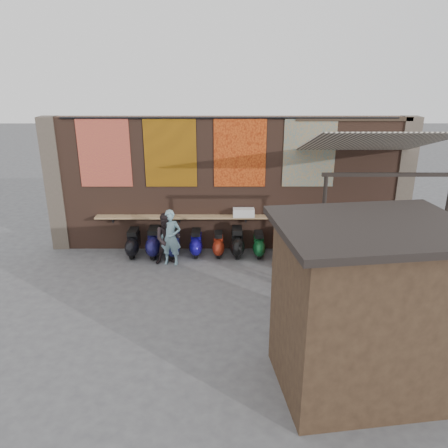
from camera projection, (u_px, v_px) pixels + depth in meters
name	position (u px, v px, depth m)	size (l,w,h in m)	color
ground	(230.00, 287.00, 11.21)	(70.00, 70.00, 0.00)	#474749
brick_wall	(229.00, 185.00, 13.08)	(10.00, 0.40, 4.00)	brown
pier_left	(56.00, 185.00, 13.07)	(0.50, 0.50, 4.00)	#4C4238
pier_right	(402.00, 184.00, 13.09)	(0.50, 0.50, 4.00)	#4C4238
eating_counter	(229.00, 217.00, 13.03)	(8.00, 0.32, 0.05)	#9E7A51
shelf_box	(244.00, 213.00, 12.96)	(0.63, 0.29, 0.24)	white
tapestry_redgold	(104.00, 153.00, 12.53)	(1.50, 0.02, 2.00)	maroon
tapestry_sun	(170.00, 153.00, 12.53)	(1.50, 0.02, 2.00)	orange
tapestry_orange	(240.00, 153.00, 12.53)	(1.50, 0.02, 2.00)	#D7551A
tapestry_multi	(309.00, 153.00, 12.54)	(1.50, 0.02, 2.00)	teal
hang_rail	(230.00, 118.00, 12.19)	(0.06, 0.06, 9.50)	black
scooter_stool_0	(133.00, 243.00, 12.96)	(0.37, 0.83, 0.79)	black
scooter_stool_1	(154.00, 242.00, 12.93)	(0.40, 0.89, 0.85)	#151246
scooter_stool_2	(173.00, 243.00, 12.93)	(0.38, 0.85, 0.81)	navy
scooter_stool_3	(196.00, 243.00, 13.01)	(0.36, 0.79, 0.75)	#140B7F
scooter_stool_4	(218.00, 244.00, 12.99)	(0.33, 0.73, 0.69)	#9B2914
scooter_stool_5	(237.00, 242.00, 12.94)	(0.40, 0.88, 0.84)	black
scooter_stool_6	(259.00, 245.00, 12.94)	(0.34, 0.75, 0.72)	#0E4620
scooter_stool_7	(279.00, 243.00, 12.98)	(0.38, 0.84, 0.80)	#B8230E
scooter_stool_8	(302.00, 244.00, 13.03)	(0.32, 0.71, 0.68)	navy
diner_left	(171.00, 238.00, 12.26)	(0.58, 0.38, 1.60)	#7AA3B1
diner_right	(167.00, 239.00, 12.31)	(0.73, 0.57, 1.50)	#2B2124
shopper_navy	(313.00, 256.00, 10.72)	(1.11, 0.46, 1.89)	#152031
shopper_grey	(365.00, 257.00, 11.01)	(1.04, 0.60, 1.61)	#515156
shopper_tan	(282.00, 243.00, 12.05)	(0.72, 0.47, 1.48)	#8E6A5A
market_stall	(364.00, 313.00, 7.27)	(2.68, 2.01, 2.90)	black
stall_roof	(374.00, 228.00, 6.76)	(3.00, 2.31, 0.12)	black
stall_sign	(343.00, 252.00, 8.02)	(1.20, 0.04, 0.50)	gold
stall_shelf	(338.00, 302.00, 8.37)	(2.23, 0.10, 0.06)	#473321
awning_canvas	(371.00, 142.00, 10.87)	(3.20, 3.40, 0.03)	beige
awning_ledger	(354.00, 119.00, 12.23)	(3.30, 0.08, 0.12)	#33261C
awning_header	(390.00, 175.00, 9.61)	(3.00, 0.08, 0.08)	black
awning_post_left	(321.00, 239.00, 10.13)	(0.09, 0.09, 3.10)	black
awning_post_right	(442.00, 239.00, 10.13)	(0.09, 0.09, 3.10)	black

